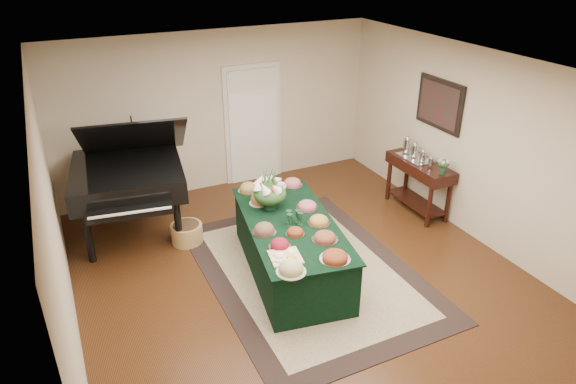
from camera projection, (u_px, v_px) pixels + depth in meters
name	position (u px, v px, depth m)	size (l,w,h in m)	color
ground	(298.00, 271.00, 6.83)	(6.00, 6.00, 0.00)	black
area_rug	(308.00, 271.00, 6.84)	(2.56, 3.59, 0.01)	black
kitchen_doorway	(253.00, 126.00, 9.00)	(1.05, 0.07, 2.10)	silver
buffet_table	(291.00, 247.00, 6.67)	(1.46, 2.45, 0.75)	black
food_platters	(289.00, 220.00, 6.47)	(1.27, 2.35, 0.14)	silver
cutting_board	(285.00, 254.00, 5.79)	(0.40, 0.40, 0.10)	tan
green_goblets	(294.00, 218.00, 6.42)	(0.21, 0.18, 0.18)	#153620
floral_centerpiece	(270.00, 190.00, 6.73)	(0.46, 0.46, 0.46)	#153620
grand_piano	(128.00, 175.00, 7.34)	(1.85, 2.02, 1.85)	black
wicker_basket	(187.00, 233.00, 7.44)	(0.45, 0.45, 0.28)	#9F7940
mahogany_sideboard	(419.00, 173.00, 8.08)	(0.45, 1.22, 0.85)	black
tea_service	(417.00, 152.00, 8.04)	(0.34, 0.74, 0.30)	silver
pink_bouquet	(444.00, 164.00, 7.52)	(0.19, 0.19, 0.24)	#153620
wall_painting	(440.00, 104.00, 7.68)	(0.05, 0.95, 0.75)	black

